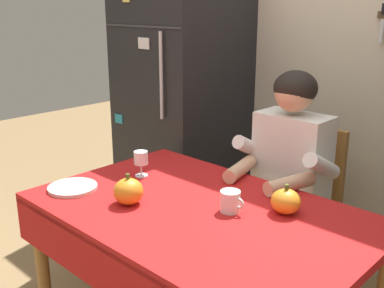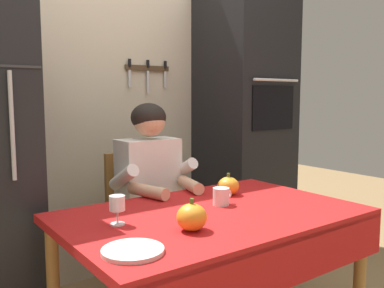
{
  "view_description": "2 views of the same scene",
  "coord_description": "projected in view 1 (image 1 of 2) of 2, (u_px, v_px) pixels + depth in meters",
  "views": [
    {
      "loc": [
        1.18,
        -1.18,
        1.55
      ],
      "look_at": [
        -0.1,
        0.16,
        0.98
      ],
      "focal_mm": 43.18,
      "sensor_mm": 36.0,
      "label": 1
    },
    {
      "loc": [
        -1.2,
        -1.4,
        1.28
      ],
      "look_at": [
        -0.06,
        0.18,
        1.06
      ],
      "focal_mm": 38.73,
      "sensor_mm": 36.0,
      "label": 2
    }
  ],
  "objects": [
    {
      "name": "back_wall_assembly",
      "position": [
        359.0,
        50.0,
        2.57
      ],
      "size": [
        3.7,
        0.13,
        2.6
      ],
      "color": "beige",
      "rests_on": "ground"
    },
    {
      "name": "pumpkin_medium",
      "position": [
        128.0,
        191.0,
        1.92
      ],
      "size": [
        0.13,
        0.13,
        0.13
      ],
      "color": "orange",
      "rests_on": "dining_table"
    },
    {
      "name": "serving_tray",
      "position": [
        73.0,
        188.0,
        2.09
      ],
      "size": [
        0.22,
        0.22,
        0.02
      ],
      "primitive_type": "cylinder",
      "color": "silver",
      "rests_on": "dining_table"
    },
    {
      "name": "refrigerator",
      "position": [
        183.0,
        105.0,
        3.08
      ],
      "size": [
        0.68,
        0.71,
        1.8
      ],
      "color": "black",
      "rests_on": "ground"
    },
    {
      "name": "chair_behind_person",
      "position": [
        301.0,
        205.0,
        2.48
      ],
      "size": [
        0.4,
        0.4,
        0.93
      ],
      "color": "#9E6B33",
      "rests_on": "ground"
    },
    {
      "name": "coffee_mug",
      "position": [
        231.0,
        201.0,
        1.86
      ],
      "size": [
        0.11,
        0.08,
        0.09
      ],
      "color": "white",
      "rests_on": "dining_table"
    },
    {
      "name": "seated_person",
      "position": [
        284.0,
        174.0,
        2.28
      ],
      "size": [
        0.47,
        0.55,
        1.25
      ],
      "color": "#38384C",
      "rests_on": "ground"
    },
    {
      "name": "pumpkin_large",
      "position": [
        286.0,
        201.0,
        1.84
      ],
      "size": [
        0.12,
        0.12,
        0.12
      ],
      "color": "orange",
      "rests_on": "dining_table"
    },
    {
      "name": "wine_glass",
      "position": [
        141.0,
        159.0,
        2.23
      ],
      "size": [
        0.07,
        0.07,
        0.13
      ],
      "color": "white",
      "rests_on": "dining_table"
    },
    {
      "name": "dining_table",
      "position": [
        196.0,
        228.0,
        1.91
      ],
      "size": [
        1.4,
        0.9,
        0.74
      ],
      "color": "#9E6B33",
      "rests_on": "ground"
    }
  ]
}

